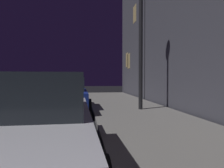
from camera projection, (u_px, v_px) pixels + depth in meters
car_silver at (29, 124)px, 3.09m from camera, size 2.03×4.28×1.43m
car_blue at (64, 95)px, 8.68m from camera, size 2.12×4.25×1.43m
street_lamp at (141, 24)px, 8.45m from camera, size 0.44×0.44×5.04m
building_far at (175, 35)px, 16.95m from camera, size 7.22×7.23×9.65m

